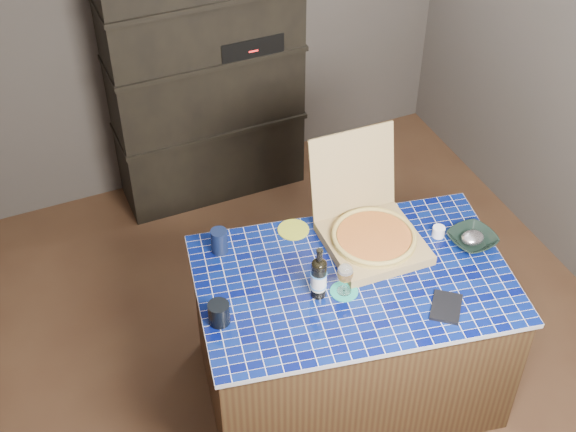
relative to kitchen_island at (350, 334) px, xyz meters
name	(u,v)px	position (x,y,z in m)	size (l,w,h in m)	color
room	(306,166)	(-0.09, 0.36, 0.84)	(3.50, 3.50, 3.50)	brown
shelving_unit	(206,73)	(-0.09, 1.89, 0.49)	(1.20, 0.41, 1.80)	black
kitchen_island	(350,334)	(0.00, 0.00, 0.00)	(1.63, 1.19, 0.82)	#46321B
pizza_box	(371,233)	(0.18, 0.18, 0.48)	(0.47, 0.56, 0.49)	#A68756
mead_bottle	(319,277)	(-0.20, -0.03, 0.52)	(0.08, 0.08, 0.29)	black
teal_trivet	(344,291)	(-0.09, -0.06, 0.41)	(0.13, 0.13, 0.01)	teal
wine_glass	(345,273)	(-0.09, -0.06, 0.53)	(0.08, 0.08, 0.17)	white
tumbler	(219,313)	(-0.68, -0.01, 0.46)	(0.10, 0.10, 0.11)	black
dvd_case	(446,307)	(0.30, -0.34, 0.41)	(0.13, 0.18, 0.01)	black
bowl	(472,240)	(0.64, -0.02, 0.43)	(0.22, 0.22, 0.06)	black
foil_contents	(473,238)	(0.64, -0.02, 0.45)	(0.12, 0.10, 0.06)	#BBB8C4
white_jar	(439,232)	(0.52, 0.10, 0.43)	(0.06, 0.06, 0.05)	white
navy_cup	(219,241)	(-0.52, 0.43, 0.47)	(0.08, 0.08, 0.13)	#0E1633
green_trivet	(293,230)	(-0.13, 0.42, 0.41)	(0.16, 0.16, 0.01)	#A6B025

